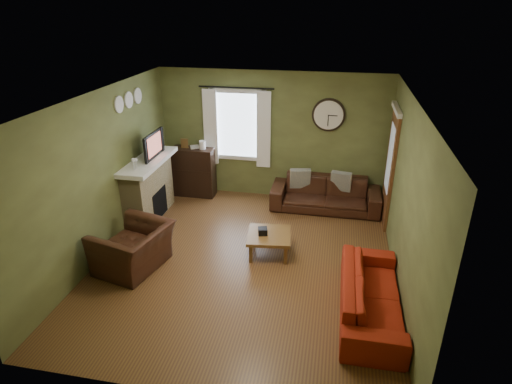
% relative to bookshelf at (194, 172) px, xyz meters
% --- Properties ---
extents(floor, '(4.60, 5.20, 0.00)m').
position_rel_bookshelf_xyz_m(floor, '(1.60, -2.31, -0.52)').
color(floor, brown).
rests_on(floor, ground).
extents(ceiling, '(4.60, 5.20, 0.00)m').
position_rel_bookshelf_xyz_m(ceiling, '(1.60, -2.31, 2.08)').
color(ceiling, white).
rests_on(ceiling, ground).
extents(wall_left, '(0.00, 5.20, 2.60)m').
position_rel_bookshelf_xyz_m(wall_left, '(-0.70, -2.31, 0.78)').
color(wall_left, '#5C6533').
rests_on(wall_left, ground).
extents(wall_right, '(0.00, 5.20, 2.60)m').
position_rel_bookshelf_xyz_m(wall_right, '(3.90, -2.31, 0.78)').
color(wall_right, '#5C6533').
rests_on(wall_right, ground).
extents(wall_back, '(4.60, 0.00, 2.60)m').
position_rel_bookshelf_xyz_m(wall_back, '(1.60, 0.29, 0.78)').
color(wall_back, '#5C6533').
rests_on(wall_back, ground).
extents(wall_front, '(4.60, 0.00, 2.60)m').
position_rel_bookshelf_xyz_m(wall_front, '(1.60, -4.91, 0.78)').
color(wall_front, '#5C6533').
rests_on(wall_front, ground).
extents(fireplace, '(0.40, 1.40, 1.10)m').
position_rel_bookshelf_xyz_m(fireplace, '(-0.50, -1.16, 0.03)').
color(fireplace, tan).
rests_on(fireplace, floor).
extents(firebox, '(0.04, 0.60, 0.55)m').
position_rel_bookshelf_xyz_m(firebox, '(-0.31, -1.16, -0.22)').
color(firebox, black).
rests_on(firebox, fireplace).
extents(mantel, '(0.58, 1.60, 0.08)m').
position_rel_bookshelf_xyz_m(mantel, '(-0.47, -1.16, 0.62)').
color(mantel, white).
rests_on(mantel, fireplace).
extents(tv, '(0.08, 0.60, 0.35)m').
position_rel_bookshelf_xyz_m(tv, '(-0.45, -1.01, 0.84)').
color(tv, black).
rests_on(tv, mantel).
extents(tv_screen, '(0.02, 0.62, 0.36)m').
position_rel_bookshelf_xyz_m(tv_screen, '(-0.37, -1.01, 0.89)').
color(tv_screen, '#994C3F').
rests_on(tv_screen, mantel).
extents(medallion_left, '(0.28, 0.28, 0.03)m').
position_rel_bookshelf_xyz_m(medallion_left, '(-0.68, -1.51, 1.73)').
color(medallion_left, white).
rests_on(medallion_left, wall_left).
extents(medallion_mid, '(0.28, 0.28, 0.03)m').
position_rel_bookshelf_xyz_m(medallion_mid, '(-0.68, -1.16, 1.73)').
color(medallion_mid, white).
rests_on(medallion_mid, wall_left).
extents(medallion_right, '(0.28, 0.28, 0.03)m').
position_rel_bookshelf_xyz_m(medallion_right, '(-0.68, -0.81, 1.73)').
color(medallion_right, white).
rests_on(medallion_right, wall_left).
extents(window_pane, '(1.00, 0.02, 1.30)m').
position_rel_bookshelf_xyz_m(window_pane, '(0.90, 0.27, 0.98)').
color(window_pane, silver).
rests_on(window_pane, wall_back).
extents(curtain_rod, '(0.03, 0.03, 1.50)m').
position_rel_bookshelf_xyz_m(curtain_rod, '(0.90, 0.17, 1.75)').
color(curtain_rod, black).
rests_on(curtain_rod, wall_back).
extents(curtain_left, '(0.28, 0.04, 1.55)m').
position_rel_bookshelf_xyz_m(curtain_left, '(0.35, 0.17, 0.93)').
color(curtain_left, white).
rests_on(curtain_left, wall_back).
extents(curtain_right, '(0.28, 0.04, 1.55)m').
position_rel_bookshelf_xyz_m(curtain_right, '(1.45, 0.17, 0.93)').
color(curtain_right, white).
rests_on(curtain_right, wall_back).
extents(wall_clock, '(0.64, 0.06, 0.64)m').
position_rel_bookshelf_xyz_m(wall_clock, '(2.70, 0.24, 1.28)').
color(wall_clock, white).
rests_on(wall_clock, wall_back).
extents(door, '(0.05, 0.90, 2.10)m').
position_rel_bookshelf_xyz_m(door, '(3.87, -0.46, 0.53)').
color(door, brown).
rests_on(door, floor).
extents(bookshelf, '(0.87, 0.37, 1.04)m').
position_rel_bookshelf_xyz_m(bookshelf, '(0.00, 0.00, 0.00)').
color(bookshelf, black).
rests_on(bookshelf, floor).
extents(book, '(0.26, 0.30, 0.02)m').
position_rel_bookshelf_xyz_m(book, '(-0.05, 0.03, 0.44)').
color(book, brown).
rests_on(book, bookshelf).
extents(sofa_brown, '(2.12, 0.83, 0.62)m').
position_rel_bookshelf_xyz_m(sofa_brown, '(2.76, -0.14, -0.21)').
color(sofa_brown, '#321910').
rests_on(sofa_brown, floor).
extents(pillow_left, '(0.41, 0.20, 0.39)m').
position_rel_bookshelf_xyz_m(pillow_left, '(3.05, -0.00, 0.03)').
color(pillow_left, gray).
rests_on(pillow_left, sofa_brown).
extents(pillow_right, '(0.42, 0.20, 0.40)m').
position_rel_bookshelf_xyz_m(pillow_right, '(2.24, -0.01, 0.03)').
color(pillow_right, gray).
rests_on(pillow_right, sofa_brown).
extents(sofa_red, '(0.77, 1.97, 0.58)m').
position_rel_bookshelf_xyz_m(sofa_red, '(3.50, -3.19, -0.23)').
color(sofa_red, maroon).
rests_on(sofa_red, floor).
extents(armchair, '(1.15, 1.25, 0.69)m').
position_rel_bookshelf_xyz_m(armchair, '(-0.05, -2.79, -0.17)').
color(armchair, '#321910').
rests_on(armchair, floor).
extents(coffee_table, '(0.76, 0.76, 0.37)m').
position_rel_bookshelf_xyz_m(coffee_table, '(1.94, -2.01, -0.33)').
color(coffee_table, brown).
rests_on(coffee_table, floor).
extents(tissue_box, '(0.17, 0.17, 0.11)m').
position_rel_bookshelf_xyz_m(tissue_box, '(1.84, -2.03, -0.12)').
color(tissue_box, black).
rests_on(tissue_box, coffee_table).
extents(wine_glass_a, '(0.07, 0.07, 0.21)m').
position_rel_bookshelf_xyz_m(wine_glass_a, '(-0.45, -1.70, 0.77)').
color(wine_glass_a, white).
rests_on(wine_glass_a, mantel).
extents(wine_glass_b, '(0.06, 0.06, 0.18)m').
position_rel_bookshelf_xyz_m(wine_glass_b, '(-0.45, -1.61, 0.75)').
color(wine_glass_b, white).
rests_on(wine_glass_b, mantel).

